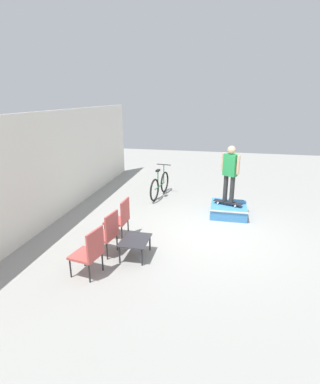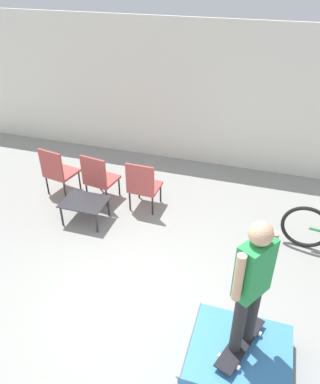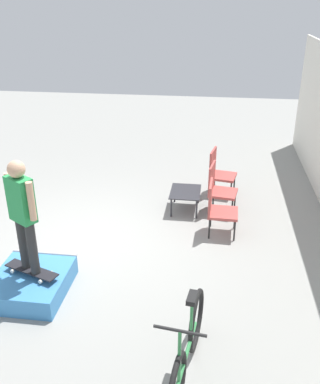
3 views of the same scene
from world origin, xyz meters
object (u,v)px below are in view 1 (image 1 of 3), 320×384
Objects in this scene: skateboard_on_ramp at (228,202)px; patio_chair_center at (107,232)px; person_skater at (230,170)px; patio_chair_left at (90,251)px; skate_ramp_box at (228,210)px; coffee_table at (135,242)px; patio_chair_right at (120,217)px; bicycle at (160,185)px.

patio_chair_center is at bearing 68.57° from skateboard_on_ramp.
patio_chair_left is (-3.80, 2.60, -0.83)m from person_skater.
coffee_table is at bearing 145.62° from skate_ramp_box.
skateboard_on_ramp is at bearing 85.44° from skate_ramp_box.
person_skater is 1.68× the size of patio_chair_left.
coffee_table is (-2.92, 2.00, 0.21)m from skate_ramp_box.
patio_chair_left reaches higher than skateboard_on_ramp.
patio_chair_right is (-2.07, 2.63, 0.38)m from skate_ramp_box.
person_skater is (0.00, 0.04, 1.21)m from skate_ramp_box.
person_skater reaches higher than patio_chair_left.
patio_chair_left is 0.86m from patio_chair_center.
skateboard_on_ramp is at bearing 130.44° from patio_chair_right.
skateboard_on_ramp is at bearing -33.87° from coffee_table.
bicycle reaches higher than patio_chair_center.
skate_ramp_box is 3.54m from coffee_table.
coffee_table is at bearing 100.24° from patio_chair_center.
skate_ramp_box is at bearing 146.91° from patio_chair_center.
bicycle is (4.15, 0.35, 0.05)m from coffee_table.
skateboard_on_ramp is 0.98m from person_skater.
person_skater is at bearing -110.42° from bicycle.
patio_chair_right is (-2.07, 2.60, 0.15)m from skateboard_on_ramp.
patio_chair_left is at bearing 87.37° from person_skater.
patio_chair_center is at bearing 138.09° from skate_ramp_box.
patio_chair_left and patio_chair_center have the same top height.
patio_chair_right is (0.87, -0.00, 0.00)m from patio_chair_center.
patio_chair_center is at bearing -169.42° from patio_chair_left.
person_skater reaches higher than patio_chair_center.
skate_ramp_box is 2.67m from bicycle.
coffee_table is at bearing 87.91° from person_skater.
patio_chair_right is 3.32m from bicycle.
skate_ramp_box is at bearing -152.79° from person_skater.
coffee_table is 0.77× the size of patio_chair_center.
skateboard_on_ramp is 0.88× the size of patio_chair_center.
person_skater reaches higher than skate_ramp_box.
patio_chair_left is 1.00× the size of patio_chair_center.
person_skater reaches higher than patio_chair_right.
patio_chair_center is (-2.94, 2.63, 0.38)m from skate_ramp_box.
skate_ramp_box is 3.37m from patio_chair_right.
skateboard_on_ramp reaches higher than skate_ramp_box.
patio_chair_center reaches higher than coffee_table.
skateboard_on_ramp is at bearing 147.33° from patio_chair_center.
person_skater is 1.68× the size of patio_chair_center.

